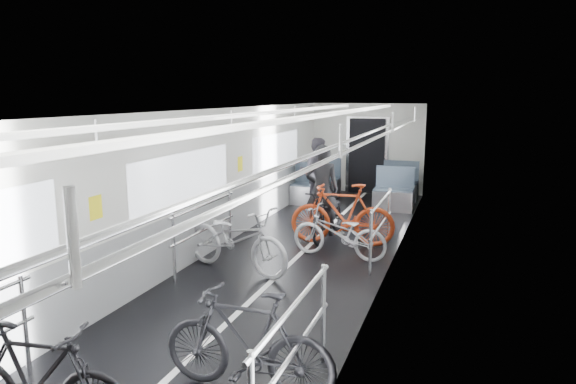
{
  "coord_description": "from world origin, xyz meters",
  "views": [
    {
      "loc": [
        2.52,
        -6.71,
        2.63
      ],
      "look_at": [
        0.0,
        0.51,
        1.17
      ],
      "focal_mm": 32.0,
      "sensor_mm": 36.0,
      "label": 1
    }
  ],
  "objects_px": {
    "bike_right_near": "(247,341)",
    "bike_right_far": "(342,214)",
    "bike_right_mid": "(339,233)",
    "bike_left_mid": "(37,380)",
    "person_seated": "(316,173)",
    "bike_left_far": "(236,239)",
    "bike_aisle": "(328,213)",
    "person_standing": "(322,190)"
  },
  "relations": [
    {
      "from": "bike_left_far",
      "to": "bike_right_near",
      "type": "bearing_deg",
      "value": -137.67
    },
    {
      "from": "bike_right_near",
      "to": "bike_aisle",
      "type": "bearing_deg",
      "value": -173.31
    },
    {
      "from": "person_seated",
      "to": "bike_right_mid",
      "type": "bearing_deg",
      "value": 102.14
    },
    {
      "from": "bike_right_near",
      "to": "bike_right_mid",
      "type": "bearing_deg",
      "value": -178.13
    },
    {
      "from": "bike_aisle",
      "to": "person_standing",
      "type": "distance_m",
      "value": 0.45
    },
    {
      "from": "bike_left_far",
      "to": "person_standing",
      "type": "relative_size",
      "value": 1.11
    },
    {
      "from": "bike_left_mid",
      "to": "bike_right_far",
      "type": "bearing_deg",
      "value": -19.02
    },
    {
      "from": "bike_left_far",
      "to": "bike_aisle",
      "type": "distance_m",
      "value": 2.44
    },
    {
      "from": "bike_right_near",
      "to": "person_seated",
      "type": "height_order",
      "value": "person_seated"
    },
    {
      "from": "bike_right_mid",
      "to": "bike_left_mid",
      "type": "bearing_deg",
      "value": -7.19
    },
    {
      "from": "bike_aisle",
      "to": "bike_right_far",
      "type": "bearing_deg",
      "value": -47.32
    },
    {
      "from": "bike_right_far",
      "to": "person_seated",
      "type": "distance_m",
      "value": 3.14
    },
    {
      "from": "bike_left_far",
      "to": "bike_aisle",
      "type": "height_order",
      "value": "bike_left_far"
    },
    {
      "from": "bike_right_near",
      "to": "person_seated",
      "type": "relative_size",
      "value": 0.99
    },
    {
      "from": "bike_left_far",
      "to": "person_standing",
      "type": "xyz_separation_m",
      "value": [
        0.66,
        2.4,
        0.36
      ]
    },
    {
      "from": "bike_right_mid",
      "to": "person_standing",
      "type": "distance_m",
      "value": 1.5
    },
    {
      "from": "bike_left_mid",
      "to": "bike_right_mid",
      "type": "bearing_deg",
      "value": -21.81
    },
    {
      "from": "bike_aisle",
      "to": "person_standing",
      "type": "relative_size",
      "value": 0.99
    },
    {
      "from": "person_seated",
      "to": "person_standing",
      "type": "bearing_deg",
      "value": 99.12
    },
    {
      "from": "person_standing",
      "to": "person_seated",
      "type": "relative_size",
      "value": 1.05
    },
    {
      "from": "bike_right_near",
      "to": "bike_right_far",
      "type": "relative_size",
      "value": 0.88
    },
    {
      "from": "bike_right_mid",
      "to": "bike_aisle",
      "type": "xyz_separation_m",
      "value": [
        -0.49,
        1.18,
        0.03
      ]
    },
    {
      "from": "bike_aisle",
      "to": "bike_right_near",
      "type": "bearing_deg",
      "value": -80.89
    },
    {
      "from": "bike_aisle",
      "to": "person_seated",
      "type": "height_order",
      "value": "person_seated"
    },
    {
      "from": "bike_right_near",
      "to": "bike_right_far",
      "type": "xyz_separation_m",
      "value": [
        -0.28,
        4.79,
        0.06
      ]
    },
    {
      "from": "bike_right_mid",
      "to": "bike_aisle",
      "type": "height_order",
      "value": "bike_aisle"
    },
    {
      "from": "person_seated",
      "to": "bike_left_far",
      "type": "bearing_deg",
      "value": 81.98
    },
    {
      "from": "bike_right_far",
      "to": "person_seated",
      "type": "bearing_deg",
      "value": -161.55
    },
    {
      "from": "bike_right_near",
      "to": "bike_left_mid",
      "type": "bearing_deg",
      "value": -51.19
    },
    {
      "from": "bike_left_mid",
      "to": "person_standing",
      "type": "distance_m",
      "value": 6.4
    },
    {
      "from": "bike_left_mid",
      "to": "bike_right_far",
      "type": "height_order",
      "value": "bike_right_far"
    },
    {
      "from": "bike_right_near",
      "to": "bike_aisle",
      "type": "relative_size",
      "value": 0.95
    },
    {
      "from": "bike_left_mid",
      "to": "bike_right_near",
      "type": "bearing_deg",
      "value": -59.94
    },
    {
      "from": "bike_aisle",
      "to": "bike_right_mid",
      "type": "bearing_deg",
      "value": -65.47
    },
    {
      "from": "bike_right_near",
      "to": "bike_right_mid",
      "type": "relative_size",
      "value": 1.02
    },
    {
      "from": "bike_right_near",
      "to": "bike_right_far",
      "type": "bearing_deg",
      "value": -176.99
    },
    {
      "from": "bike_left_mid",
      "to": "bike_left_far",
      "type": "height_order",
      "value": "bike_left_far"
    },
    {
      "from": "bike_right_near",
      "to": "person_standing",
      "type": "xyz_separation_m",
      "value": [
        -0.8,
        5.31,
        0.37
      ]
    },
    {
      "from": "bike_right_near",
      "to": "bike_right_mid",
      "type": "xyz_separation_m",
      "value": [
        -0.15,
        4.03,
        -0.07
      ]
    },
    {
      "from": "bike_left_mid",
      "to": "bike_right_near",
      "type": "relative_size",
      "value": 0.95
    },
    {
      "from": "bike_left_mid",
      "to": "person_standing",
      "type": "height_order",
      "value": "person_standing"
    },
    {
      "from": "person_seated",
      "to": "bike_left_mid",
      "type": "bearing_deg",
      "value": 82.35
    }
  ]
}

